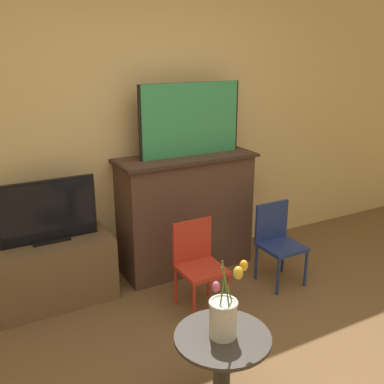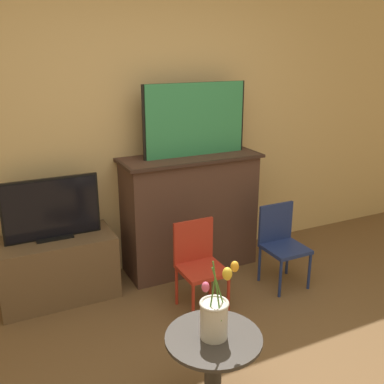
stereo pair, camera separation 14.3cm
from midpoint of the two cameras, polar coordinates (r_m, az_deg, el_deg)
name	(u,v)px [view 2 (the right image)]	position (r m, az deg, el deg)	size (l,w,h in m)	color
wall_back	(133,118)	(3.82, -6.40, 9.37)	(8.00, 0.06, 2.70)	tan
fireplace_mantel	(190,211)	(3.96, 0.76, -2.47)	(1.21, 0.46, 1.03)	#4C3328
painting	(195,120)	(3.79, 1.54, 9.17)	(0.93, 0.03, 0.61)	black
tv_stand	(58,268)	(3.72, -15.63, -9.28)	(0.89, 0.45, 0.51)	brown
tv_monitor	(52,210)	(3.53, -16.31, -2.18)	(0.72, 0.12, 0.48)	black
chair_red	(199,260)	(3.42, 2.06, -8.68)	(0.33, 0.33, 0.68)	#B22D1E
chair_blue	(281,240)	(3.83, 12.33, -6.01)	(0.33, 0.33, 0.68)	navy
side_table	(213,364)	(2.54, 4.43, -20.94)	(0.51, 0.51, 0.49)	#332D28
vase_tulips	(215,315)	(2.37, 4.69, -15.38)	(0.21, 0.21, 0.45)	beige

